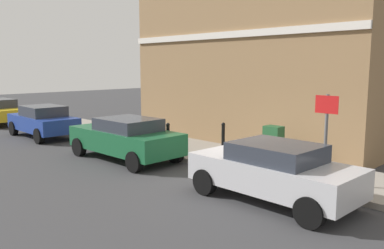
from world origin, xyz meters
The scene contains 10 objects.
ground centered at (0.00, 0.00, 0.00)m, with size 80.00×80.00×0.00m, color #38383A.
sidewalk centered at (1.83, 6.00, 0.07)m, with size 2.74×30.00×0.15m, color gray.
corner_building centered at (6.58, 3.24, 3.51)m, with size 6.86×10.48×7.01m.
car_silver centered at (-0.65, -1.45, 0.74)m, with size 1.90×3.97×1.38m.
car_green centered at (-0.59, 4.44, 0.75)m, with size 1.94×4.29×1.42m.
car_blue centered at (-0.67, 10.55, 0.74)m, with size 1.87×3.94×1.41m.
utility_cabinet centered at (2.03, 0.33, 0.68)m, with size 0.46×0.61×1.15m.
bollard_near_cabinet centered at (2.13, 2.45, 0.70)m, with size 0.14×0.14×1.04m.
bollard_far_kerb centered at (0.71, 3.76, 0.70)m, with size 0.14×0.14×1.04m.
street_sign centered at (0.88, -1.94, 1.66)m, with size 0.08×0.60×2.30m.
Camera 1 is at (-8.29, -6.42, 3.12)m, focal length 37.08 mm.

